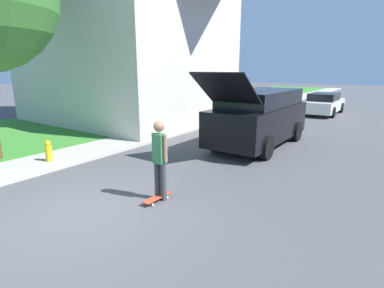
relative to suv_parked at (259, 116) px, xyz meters
name	(u,v)px	position (x,y,z in m)	size (l,w,h in m)	color
ground_plane	(77,212)	(-0.79, -7.30, -1.10)	(120.00, 120.00, 0.00)	#49494C
lawn	(86,125)	(-8.79, -1.30, -1.06)	(10.00, 80.00, 0.08)	#387F2D
sidewalk	(150,135)	(-4.39, -1.30, -1.05)	(1.80, 80.00, 0.10)	#ADA89E
house	(126,36)	(-8.55, 1.49, 3.46)	(10.49, 8.88, 8.67)	beige
suv_parked	(259,116)	(0.00, 0.00, 0.00)	(2.15, 5.82, 2.74)	black
car_down_street	(324,104)	(0.12, 10.12, -0.43)	(1.88, 4.54, 1.34)	silver
skateboarder	(160,157)	(0.20, -5.85, -0.11)	(0.41, 0.23, 1.76)	#38383D
skateboard	(157,198)	(0.20, -5.97, -1.02)	(0.21, 0.77, 0.10)	#B73D23
fire_hydrant	(49,151)	(-4.25, -5.87, -0.69)	(0.20, 0.20, 0.64)	gold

